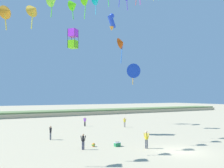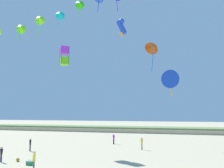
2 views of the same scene
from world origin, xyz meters
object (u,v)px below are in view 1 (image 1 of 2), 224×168
large_kite_low_lead (112,21)px  person_mid_center (146,138)px  person_far_left (83,140)px  person_near_left (125,122)px  person_far_right (85,121)px  person_near_right (51,132)px  beach_ball (93,145)px  beach_cooler (117,144)px  large_kite_mid_trail (122,43)px  large_kite_outer_drift (73,39)px  large_kite_high_solo (133,71)px

large_kite_low_lead → person_mid_center: bearing=-106.6°
person_mid_center → person_far_left: bearing=154.7°
person_near_left → person_far_right: person_near_left is taller
person_near_right → beach_ball: size_ratio=4.40×
person_mid_center → beach_cooler: person_mid_center is taller
person_far_right → large_kite_low_lead: 16.83m
person_near_right → large_kite_mid_trail: bearing=28.5°
person_far_right → large_kite_mid_trail: large_kite_mid_trail is taller
person_mid_center → person_far_right: person_mid_center is taller
person_near_left → person_far_right: 6.69m
person_near_left → large_kite_outer_drift: bearing=-163.5°
large_kite_outer_drift → beach_cooler: large_kite_outer_drift is taller
person_near_left → large_kite_mid_trail: size_ratio=0.33×
person_near_right → person_mid_center: 11.30m
large_kite_outer_drift → beach_ball: (-0.73, -7.90, -12.41)m
large_kite_high_solo → beach_ball: large_kite_high_solo is taller
person_far_left → person_far_right: person_far_right is taller
person_near_left → beach_cooler: 14.75m
large_kite_high_solo → beach_ball: 22.38m
person_mid_center → large_kite_mid_trail: large_kite_mid_trail is taller
person_near_right → large_kite_low_lead: (10.84, 4.76, 15.96)m
person_far_left → large_kite_mid_trail: (13.47, 14.53, 13.62)m
person_near_left → person_mid_center: 15.65m
person_mid_center → beach_ball: (-4.05, 3.28, -0.80)m
large_kite_outer_drift → beach_ball: bearing=-95.3°
large_kite_low_lead → large_kite_mid_trail: (3.89, 3.24, -2.41)m
large_kite_mid_trail → beach_ball: size_ratio=13.15×
beach_cooler → person_mid_center: bearing=-48.8°
person_near_right → large_kite_outer_drift: size_ratio=0.63×
person_near_left → beach_ball: bearing=-134.7°
person_near_left → person_far_right: size_ratio=1.02×
person_near_right → large_kite_mid_trail: size_ratio=0.33×
person_far_left → beach_cooler: bearing=-5.9°
person_mid_center → person_far_right: bearing=84.9°
person_mid_center → large_kite_high_solo: bearing=58.6°
beach_cooler → beach_ball: size_ratio=1.59×
person_far_left → beach_ball: (1.40, 0.71, -0.68)m
person_far_right → beach_ball: (-5.69, -15.25, -0.72)m
person_near_left → person_far_left: (-12.15, -11.57, -0.06)m
person_far_right → large_kite_low_lead: large_kite_low_lead is taller
large_kite_high_solo → person_far_left: bearing=-137.4°
large_kite_outer_drift → person_near_left: bearing=16.5°
large_kite_mid_trail → large_kite_high_solo: large_kite_mid_trail is taller
person_far_right → large_kite_mid_trail: bearing=-12.7°
large_kite_mid_trail → large_kite_outer_drift: bearing=-152.4°
person_far_left → person_near_right: bearing=101.0°
person_near_left → large_kite_high_solo: (3.88, 3.16, 8.74)m
person_far_left → person_far_right: bearing=66.0°
person_far_left → beach_cooler: size_ratio=2.57×
person_near_right → person_far_right: (8.36, 9.43, -0.02)m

